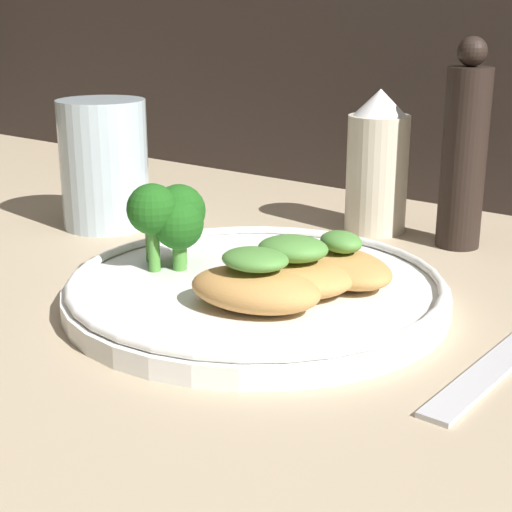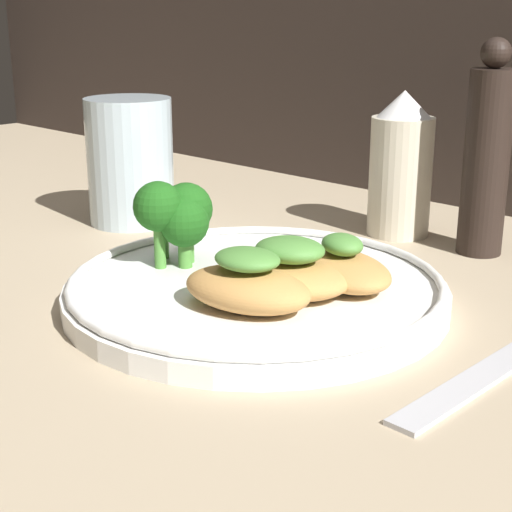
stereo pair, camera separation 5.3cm
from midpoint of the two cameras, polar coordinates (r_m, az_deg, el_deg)
The scene contains 10 objects.
ground_plane at distance 53.98cm, azimuth 2.80°, elevation -3.99°, with size 180.00×180.00×1.00cm, color tan.
plate at distance 53.45cm, azimuth 2.82°, elevation -2.51°, with size 26.13×26.13×2.00cm.
grilled_meat_front at distance 48.47cm, azimuth 2.48°, elevation -2.17°, with size 9.51×7.23×3.91cm.
grilled_meat_middle at distance 51.32cm, azimuth 5.74°, elevation -1.15°, with size 9.74×8.66×3.91cm.
grilled_meat_back at distance 53.29cm, azimuth 9.06°, elevation -0.86°, with size 9.75×7.88×3.58cm.
broccoli_bunch at distance 56.36cm, azimuth -3.18°, elevation 3.10°, with size 6.09×6.32×6.35cm.
sauce_bottle at distance 70.22cm, azimuth 12.63°, elevation 6.31°, with size 5.46×5.46×12.66cm.
pepper_grinder at distance 66.19cm, azimuth 18.66°, elevation 6.81°, with size 3.66×3.66×17.22cm.
drinking_glass at distance 73.17cm, azimuth -7.10°, elevation 6.83°, with size 7.92×7.92×11.56cm.
fork at distance 47.11cm, azimuth 20.33°, elevation -7.45°, with size 2.13×19.27×0.60cm.
Camera 2 is at (34.74, -36.26, 19.48)cm, focal length 55.00 mm.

